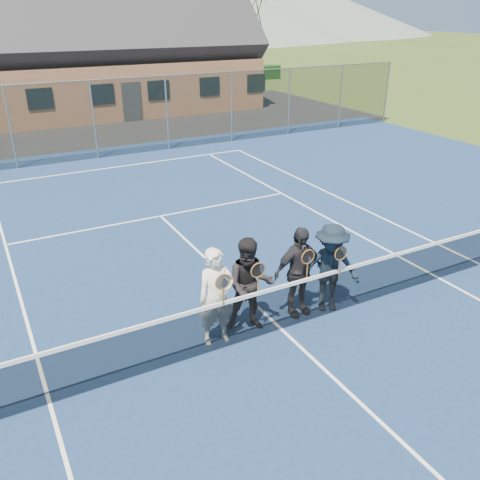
{
  "coord_description": "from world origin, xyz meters",
  "views": [
    {
      "loc": [
        -4.41,
        -6.56,
        5.42
      ],
      "look_at": [
        -0.06,
        1.5,
        1.25
      ],
      "focal_mm": 38.0,
      "sensor_mm": 36.0,
      "label": 1
    }
  ],
  "objects_px": {
    "tennis_net": "(282,305)",
    "player_d": "(330,268)",
    "player_a": "(216,297)",
    "player_c": "(298,272)",
    "player_b": "(250,285)",
    "clubhouse": "(114,37)"
  },
  "relations": [
    {
      "from": "tennis_net",
      "to": "player_d",
      "type": "xyz_separation_m",
      "value": [
        1.18,
        0.18,
        0.38
      ]
    },
    {
      "from": "player_a",
      "to": "player_c",
      "type": "xyz_separation_m",
      "value": [
        1.76,
        0.1,
        -0.0
      ]
    },
    {
      "from": "player_a",
      "to": "player_d",
      "type": "relative_size",
      "value": 1.0
    },
    {
      "from": "player_b",
      "to": "clubhouse",
      "type": "bearing_deg",
      "value": 79.27
    },
    {
      "from": "player_a",
      "to": "player_d",
      "type": "xyz_separation_m",
      "value": [
        2.38,
        -0.08,
        -0.0
      ]
    },
    {
      "from": "player_d",
      "to": "player_c",
      "type": "bearing_deg",
      "value": 164.5
    },
    {
      "from": "player_b",
      "to": "player_c",
      "type": "bearing_deg",
      "value": 0.9
    },
    {
      "from": "tennis_net",
      "to": "player_d",
      "type": "bearing_deg",
      "value": 8.49
    },
    {
      "from": "tennis_net",
      "to": "player_a",
      "type": "height_order",
      "value": "player_a"
    },
    {
      "from": "player_b",
      "to": "player_d",
      "type": "xyz_separation_m",
      "value": [
        1.67,
        -0.15,
        -0.0
      ]
    },
    {
      "from": "clubhouse",
      "to": "player_c",
      "type": "relative_size",
      "value": 8.67
    },
    {
      "from": "player_a",
      "to": "player_c",
      "type": "distance_m",
      "value": 1.77
    },
    {
      "from": "clubhouse",
      "to": "player_d",
      "type": "relative_size",
      "value": 8.67
    },
    {
      "from": "player_c",
      "to": "player_b",
      "type": "bearing_deg",
      "value": -179.1
    },
    {
      "from": "clubhouse",
      "to": "player_a",
      "type": "xyz_separation_m",
      "value": [
        -5.19,
        -23.75,
        -3.07
      ]
    },
    {
      "from": "clubhouse",
      "to": "player_d",
      "type": "distance_m",
      "value": 24.18
    },
    {
      "from": "clubhouse",
      "to": "player_b",
      "type": "xyz_separation_m",
      "value": [
        -4.48,
        -23.67,
        -3.07
      ]
    },
    {
      "from": "player_b",
      "to": "player_c",
      "type": "xyz_separation_m",
      "value": [
        1.05,
        0.02,
        0.0
      ]
    },
    {
      "from": "tennis_net",
      "to": "clubhouse",
      "type": "xyz_separation_m",
      "value": [
        4.0,
        24.0,
        3.45
      ]
    },
    {
      "from": "player_c",
      "to": "player_d",
      "type": "relative_size",
      "value": 1.0
    },
    {
      "from": "clubhouse",
      "to": "player_b",
      "type": "bearing_deg",
      "value": -100.73
    },
    {
      "from": "player_c",
      "to": "clubhouse",
      "type": "bearing_deg",
      "value": 81.75
    }
  ]
}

